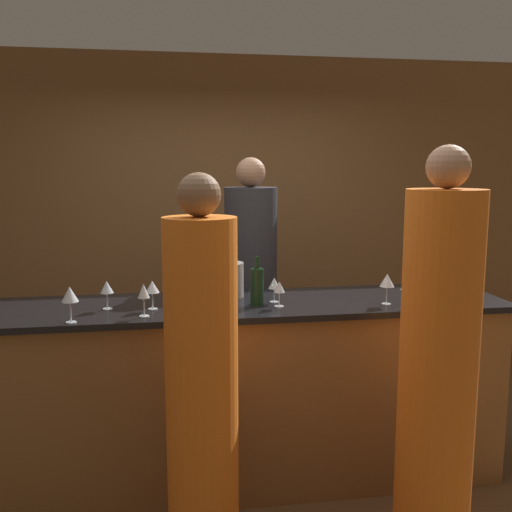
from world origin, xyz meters
name	(u,v)px	position (x,y,z in m)	size (l,w,h in m)	color
ground_plane	(252,477)	(0.00, 0.00, 0.00)	(14.00, 14.00, 0.00)	brown
back_wall	(219,217)	(0.00, 1.92, 1.40)	(8.00, 0.06, 2.80)	brown
bar_counter	(252,391)	(0.00, 0.00, 0.54)	(2.93, 0.69, 1.08)	brown
bartender	(251,305)	(0.10, 0.71, 0.89)	(0.36, 0.36, 1.91)	#2D2D33
guest_0	(438,375)	(0.73, -0.82, 0.90)	(0.35, 0.35, 1.94)	orange
guest_1	(202,390)	(-0.33, -0.69, 0.85)	(0.33, 0.33, 1.82)	orange
wine_bottle_0	(257,286)	(0.02, -0.07, 1.19)	(0.08, 0.08, 0.28)	black
ice_bucket	(227,280)	(-0.12, 0.17, 1.18)	(0.20, 0.20, 0.20)	#9E9993
wine_glass_0	(279,288)	(0.13, -0.14, 1.18)	(0.06, 0.06, 0.14)	silver
wine_glass_1	(107,288)	(-0.80, -0.04, 1.20)	(0.07, 0.07, 0.16)	silver
wine_glass_2	(387,281)	(0.74, -0.18, 1.21)	(0.08, 0.08, 0.17)	silver
wine_glass_3	(406,285)	(0.80, -0.29, 1.21)	(0.06, 0.06, 0.17)	silver
wine_glass_4	(152,288)	(-0.55, -0.08, 1.20)	(0.08, 0.08, 0.16)	silver
wine_glass_5	(70,295)	(-0.95, -0.29, 1.22)	(0.08, 0.08, 0.18)	silver
wine_glass_6	(274,284)	(0.13, -0.03, 1.18)	(0.07, 0.07, 0.14)	silver
wine_glass_7	(144,292)	(-0.59, -0.23, 1.21)	(0.06, 0.06, 0.17)	silver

